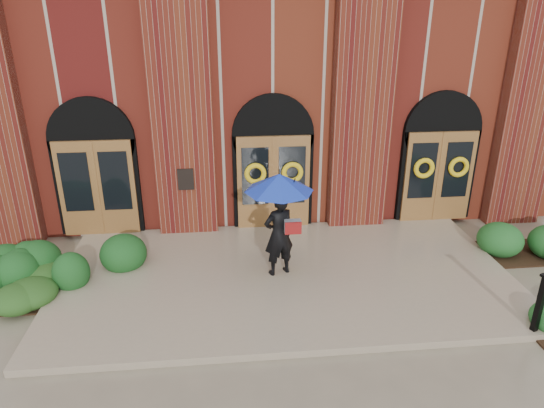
{
  "coord_description": "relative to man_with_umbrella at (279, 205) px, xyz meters",
  "views": [
    {
      "loc": [
        -1.25,
        -9.21,
        5.68
      ],
      "look_at": [
        -0.21,
        1.0,
        1.49
      ],
      "focal_mm": 32.0,
      "sensor_mm": 36.0,
      "label": 1
    }
  ],
  "objects": [
    {
      "name": "hedge_wall_right",
      "position": [
        6.34,
        0.57,
        -1.4
      ],
      "size": [
        2.97,
        1.19,
        0.76
      ],
      "primitive_type": "ellipsoid",
      "color": "#1D531F",
      "rests_on": "ground"
    },
    {
      "name": "hedge_front_left",
      "position": [
        -4.96,
        -0.2,
        -1.53
      ],
      "size": [
        1.42,
        1.21,
        0.5
      ],
      "primitive_type": "ellipsoid",
      "color": "#244A19",
      "rests_on": "ground"
    },
    {
      "name": "hedge_wall_left",
      "position": [
        -5.06,
        0.3,
        -1.37
      ],
      "size": [
        3.21,
        1.29,
        0.82
      ],
      "primitive_type": "ellipsoid",
      "color": "#17471A",
      "rests_on": "ground"
    },
    {
      "name": "man_with_umbrella",
      "position": [
        0.0,
        0.0,
        0.0
      ],
      "size": [
        1.88,
        1.88,
        2.34
      ],
      "rotation": [
        0.0,
        0.0,
        3.49
      ],
      "color": "black",
      "rests_on": "landing"
    },
    {
      "name": "landing",
      "position": [
        0.14,
        -0.05,
        -1.71
      ],
      "size": [
        10.0,
        5.3,
        0.15
      ],
      "primitive_type": "cube",
      "color": "gray",
      "rests_on": "ground"
    },
    {
      "name": "metal_post",
      "position": [
        4.44,
        -2.55,
        -1.02
      ],
      "size": [
        0.2,
        0.2,
        1.17
      ],
      "rotation": [
        0.0,
        0.0,
        0.34
      ],
      "color": "black",
      "rests_on": "landing"
    },
    {
      "name": "church_building",
      "position": [
        0.14,
        8.59,
        1.72
      ],
      "size": [
        16.2,
        12.53,
        7.0
      ],
      "color": "#612614",
      "rests_on": "ground"
    },
    {
      "name": "ground",
      "position": [
        0.14,
        -0.2,
        -1.78
      ],
      "size": [
        90.0,
        90.0,
        0.0
      ],
      "primitive_type": "plane",
      "color": "gray",
      "rests_on": "ground"
    }
  ]
}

